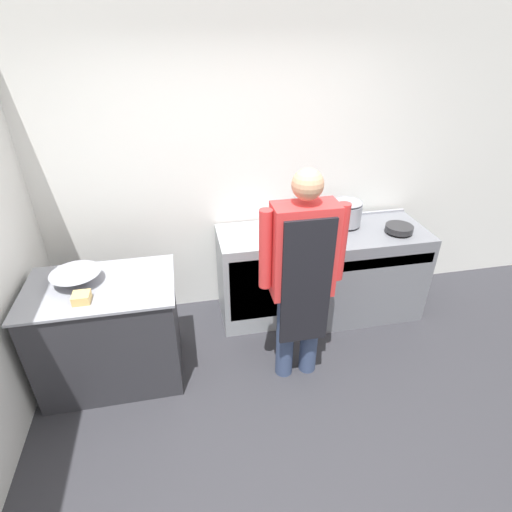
{
  "coord_description": "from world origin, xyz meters",
  "views": [
    {
      "loc": [
        -0.5,
        -1.65,
        2.51
      ],
      "look_at": [
        0.02,
        0.97,
        0.95
      ],
      "focal_mm": 28.0,
      "sensor_mm": 36.0,
      "label": 1
    }
  ],
  "objects_px": {
    "fridge_unit": "(255,277)",
    "mixing_bowl": "(76,278)",
    "saute_pan": "(399,228)",
    "stock_pot": "(346,212)",
    "stove": "(366,269)",
    "plastic_tub": "(82,298)",
    "person_cook": "(302,271)"
  },
  "relations": [
    {
      "from": "stove",
      "to": "mixing_bowl",
      "type": "relative_size",
      "value": 2.74
    },
    {
      "from": "stove",
      "to": "stock_pot",
      "type": "bearing_deg",
      "value": 151.43
    },
    {
      "from": "mixing_bowl",
      "to": "plastic_tub",
      "type": "relative_size",
      "value": 3.14
    },
    {
      "from": "person_cook",
      "to": "plastic_tub",
      "type": "height_order",
      "value": "person_cook"
    },
    {
      "from": "person_cook",
      "to": "stock_pot",
      "type": "xyz_separation_m",
      "value": [
        0.68,
        0.84,
        0.03
      ]
    },
    {
      "from": "mixing_bowl",
      "to": "saute_pan",
      "type": "height_order",
      "value": "mixing_bowl"
    },
    {
      "from": "person_cook",
      "to": "mixing_bowl",
      "type": "height_order",
      "value": "person_cook"
    },
    {
      "from": "person_cook",
      "to": "fridge_unit",
      "type": "bearing_deg",
      "value": 102.91
    },
    {
      "from": "fridge_unit",
      "to": "saute_pan",
      "type": "bearing_deg",
      "value": -8.63
    },
    {
      "from": "fridge_unit",
      "to": "plastic_tub",
      "type": "xyz_separation_m",
      "value": [
        -1.34,
        -0.72,
        0.46
      ]
    },
    {
      "from": "mixing_bowl",
      "to": "saute_pan",
      "type": "distance_m",
      "value": 2.71
    },
    {
      "from": "fridge_unit",
      "to": "stock_pot",
      "type": "bearing_deg",
      "value": 2.89
    },
    {
      "from": "person_cook",
      "to": "plastic_tub",
      "type": "relative_size",
      "value": 15.23
    },
    {
      "from": "fridge_unit",
      "to": "saute_pan",
      "type": "relative_size",
      "value": 3.61
    },
    {
      "from": "fridge_unit",
      "to": "mixing_bowl",
      "type": "distance_m",
      "value": 1.57
    },
    {
      "from": "mixing_bowl",
      "to": "saute_pan",
      "type": "bearing_deg",
      "value": 5.96
    },
    {
      "from": "stove",
      "to": "mixing_bowl",
      "type": "bearing_deg",
      "value": -170.92
    },
    {
      "from": "plastic_tub",
      "to": "fridge_unit",
      "type": "bearing_deg",
      "value": 28.21
    },
    {
      "from": "mixing_bowl",
      "to": "stock_pot",
      "type": "distance_m",
      "value": 2.34
    },
    {
      "from": "stove",
      "to": "stock_pot",
      "type": "xyz_separation_m",
      "value": [
        -0.22,
        0.12,
        0.58
      ]
    },
    {
      "from": "plastic_tub",
      "to": "stock_pot",
      "type": "xyz_separation_m",
      "value": [
        2.21,
        0.76,
        0.11
      ]
    },
    {
      "from": "stove",
      "to": "saute_pan",
      "type": "relative_size",
      "value": 3.99
    },
    {
      "from": "person_cook",
      "to": "saute_pan",
      "type": "relative_size",
      "value": 7.06
    },
    {
      "from": "fridge_unit",
      "to": "plastic_tub",
      "type": "distance_m",
      "value": 1.59
    },
    {
      "from": "plastic_tub",
      "to": "stock_pot",
      "type": "bearing_deg",
      "value": 19.11
    },
    {
      "from": "fridge_unit",
      "to": "person_cook",
      "type": "xyz_separation_m",
      "value": [
        0.18,
        -0.8,
        0.54
      ]
    },
    {
      "from": "fridge_unit",
      "to": "mixing_bowl",
      "type": "height_order",
      "value": "mixing_bowl"
    },
    {
      "from": "stove",
      "to": "plastic_tub",
      "type": "height_order",
      "value": "plastic_tub"
    },
    {
      "from": "person_cook",
      "to": "mixing_bowl",
      "type": "relative_size",
      "value": 4.85
    },
    {
      "from": "plastic_tub",
      "to": "saute_pan",
      "type": "height_order",
      "value": "saute_pan"
    },
    {
      "from": "stove",
      "to": "person_cook",
      "type": "xyz_separation_m",
      "value": [
        -0.9,
        -0.72,
        0.55
      ]
    },
    {
      "from": "saute_pan",
      "to": "fridge_unit",
      "type": "bearing_deg",
      "value": 171.37
    }
  ]
}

